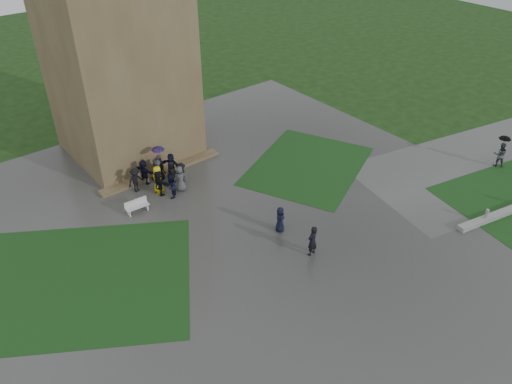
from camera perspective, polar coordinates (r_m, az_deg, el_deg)
ground at (r=27.71m, az=0.31°, el=-6.92°), size 120.00×120.00×0.00m
plaza at (r=28.92m, az=-2.19°, el=-4.87°), size 34.00×34.00×0.02m
lawn_inset_left at (r=27.57m, az=-19.29°, el=-9.51°), size 14.10×13.46×0.01m
lawn_inset_right at (r=35.37m, az=5.92°, el=3.00°), size 11.12×10.15×0.01m
tower at (r=35.11m, az=-16.05°, el=17.69°), size 8.00×8.00×18.00m
tower_plinth at (r=34.91m, az=-10.73°, el=2.30°), size 9.00×0.80×0.22m
bench at (r=31.23m, az=-13.45°, el=-1.57°), size 1.47×0.54×0.84m
visitor_cluster at (r=33.14m, az=-10.91°, el=2.19°), size 3.95×3.84×2.49m
pedestrian_mid at (r=28.75m, az=2.76°, el=-3.12°), size 0.81×0.93×1.59m
pedestrian_near at (r=27.16m, az=6.46°, el=-5.55°), size 0.74×0.55×1.86m
pedestrian_path at (r=38.51m, az=26.26°, el=4.37°), size 0.90×1.00×2.34m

